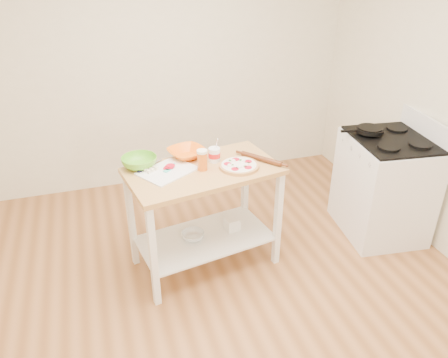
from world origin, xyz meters
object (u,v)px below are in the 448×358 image
object	(u,v)px
beer_pint	(202,160)
rolling_pin	(261,159)
green_bowl	(139,162)
yogurt_tub	(214,155)
cutting_board	(167,171)
gas_stove	(384,186)
skillet	(369,130)
spatula	(169,168)
prep_island	(204,197)
pizza	(239,166)
shelf_glass_bowl	(193,236)
knife	(147,167)
shelf_bin	(232,224)
orange_bowl	(187,153)

from	to	relation	value
beer_pint	rolling_pin	world-z (taller)	beer_pint
green_bowl	yogurt_tub	distance (m)	0.58
cutting_board	beer_pint	bearing A→B (deg)	-41.00
gas_stove	skillet	size ratio (longest dim) A/B	2.92
spatula	yogurt_tub	distance (m)	0.38
prep_island	yogurt_tub	world-z (taller)	yogurt_tub
beer_pint	skillet	bearing A→B (deg)	5.53
prep_island	green_bowl	bearing A→B (deg)	158.43
gas_stove	green_bowl	distance (m)	2.21
pizza	beer_pint	bearing A→B (deg)	169.75
spatula	shelf_glass_bowl	world-z (taller)	spatula
gas_stove	yogurt_tub	xyz separation A→B (m)	(-1.57, 0.12, 0.48)
skillet	shelf_glass_bowl	world-z (taller)	skillet
spatula	beer_pint	world-z (taller)	beer_pint
gas_stove	yogurt_tub	world-z (taller)	gas_stove
skillet	green_bowl	size ratio (longest dim) A/B	1.40
gas_stove	rolling_pin	bearing A→B (deg)	-173.41
knife	shelf_glass_bowl	bearing A→B (deg)	-57.55
pizza	skillet	bearing A→B (deg)	8.92
beer_pint	shelf_glass_bowl	distance (m)	0.70
cutting_board	rolling_pin	world-z (taller)	rolling_pin
skillet	rolling_pin	world-z (taller)	skillet
spatula	rolling_pin	xyz separation A→B (m)	(0.73, -0.07, 0.00)
green_bowl	shelf_bin	distance (m)	0.96
rolling_pin	shelf_glass_bowl	world-z (taller)	rolling_pin
orange_bowl	pizza	bearing A→B (deg)	-41.89
skillet	beer_pint	distance (m)	1.57
skillet	orange_bowl	distance (m)	1.63
prep_island	shelf_bin	xyz separation A→B (m)	(0.25, 0.04, -0.33)
beer_pint	pizza	bearing A→B (deg)	-10.25
green_bowl	prep_island	bearing A→B (deg)	-21.57
cutting_board	yogurt_tub	size ratio (longest dim) A/B	2.47
gas_stove	cutting_board	world-z (taller)	gas_stove
yogurt_tub	rolling_pin	bearing A→B (deg)	-17.63
green_bowl	cutting_board	bearing A→B (deg)	-37.69
yogurt_tub	orange_bowl	bearing A→B (deg)	143.16
spatula	knife	world-z (taller)	knife
orange_bowl	shelf_bin	distance (m)	0.73
pizza	gas_stove	bearing A→B (deg)	1.70
beer_pint	rolling_pin	xyz separation A→B (m)	(0.48, -0.00, -0.06)
green_bowl	beer_pint	xyz separation A→B (m)	(0.45, -0.19, 0.04)
prep_island	cutting_board	xyz separation A→B (m)	(-0.28, 0.04, 0.26)
knife	yogurt_tub	xyz separation A→B (m)	(0.53, -0.02, 0.04)
beer_pint	shelf_bin	xyz separation A→B (m)	(0.26, 0.05, -0.67)
spatula	rolling_pin	size ratio (longest dim) A/B	0.37
orange_bowl	green_bowl	bearing A→B (deg)	-170.57
gas_stove	spatula	world-z (taller)	gas_stove
rolling_pin	shelf_bin	xyz separation A→B (m)	(-0.22, 0.05, -0.61)
knife	beer_pint	world-z (taller)	beer_pint
prep_island	pizza	bearing A→B (deg)	-12.21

